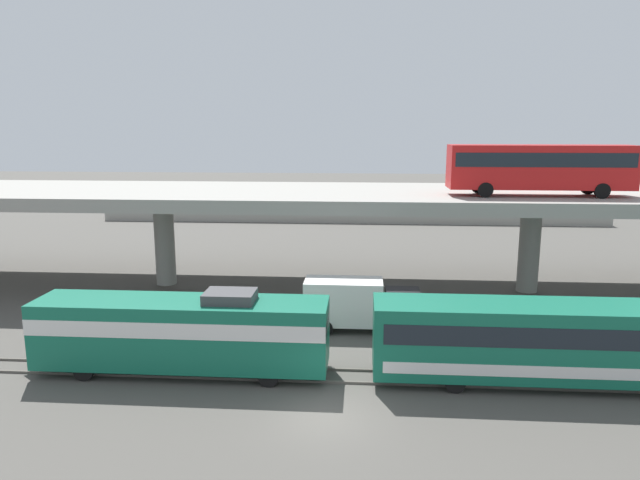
{
  "coord_description": "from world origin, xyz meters",
  "views": [
    {
      "loc": [
        1.41,
        -22.19,
        11.89
      ],
      "look_at": [
        -1.3,
        14.47,
        4.7
      ],
      "focal_mm": 32.44,
      "sensor_mm": 36.0,
      "label": 1
    }
  ],
  "objects_px": {
    "parked_car_4": "(164,199)",
    "parked_car_7": "(311,198)",
    "parked_car_0": "(295,200)",
    "parked_car_3": "(440,202)",
    "train_locomotive": "(168,329)",
    "transit_bus_on_overpass": "(540,165)",
    "parked_car_5": "(511,204)",
    "parked_car_1": "(499,201)",
    "service_truck_west": "(358,303)",
    "parked_car_6": "(372,201)",
    "train_coach_lead": "(604,341)",
    "parked_car_2": "(535,200)"
  },
  "relations": [
    {
      "from": "parked_car_0",
      "to": "parked_car_3",
      "type": "distance_m",
      "value": 19.37
    },
    {
      "from": "parked_car_1",
      "to": "parked_car_3",
      "type": "bearing_deg",
      "value": -168.63
    },
    {
      "from": "service_truck_west",
      "to": "parked_car_6",
      "type": "height_order",
      "value": "service_truck_west"
    },
    {
      "from": "transit_bus_on_overpass",
      "to": "parked_car_7",
      "type": "distance_m",
      "value": 44.6
    },
    {
      "from": "train_locomotive",
      "to": "parked_car_5",
      "type": "xyz_separation_m",
      "value": [
        28.55,
        49.37,
        -0.01
      ]
    },
    {
      "from": "parked_car_7",
      "to": "parked_car_2",
      "type": "bearing_deg",
      "value": 0.57
    },
    {
      "from": "train_coach_lead",
      "to": "parked_car_6",
      "type": "height_order",
      "value": "train_coach_lead"
    },
    {
      "from": "parked_car_5",
      "to": "parked_car_3",
      "type": "bearing_deg",
      "value": 171.39
    },
    {
      "from": "service_truck_west",
      "to": "parked_car_4",
      "type": "bearing_deg",
      "value": 121.46
    },
    {
      "from": "train_locomotive",
      "to": "parked_car_3",
      "type": "distance_m",
      "value": 54.39
    },
    {
      "from": "train_locomotive",
      "to": "transit_bus_on_overpass",
      "type": "relative_size",
      "value": 1.27
    },
    {
      "from": "train_locomotive",
      "to": "parked_car_4",
      "type": "relative_size",
      "value": 3.34
    },
    {
      "from": "parked_car_6",
      "to": "parked_car_4",
      "type": "bearing_deg",
      "value": -0.3
    },
    {
      "from": "parked_car_0",
      "to": "parked_car_5",
      "type": "relative_size",
      "value": 1.01
    },
    {
      "from": "train_coach_lead",
      "to": "service_truck_west",
      "type": "relative_size",
      "value": 3.13
    },
    {
      "from": "parked_car_1",
      "to": "parked_car_7",
      "type": "distance_m",
      "value": 25.48
    },
    {
      "from": "parked_car_4",
      "to": "parked_car_7",
      "type": "xyz_separation_m",
      "value": [
        20.18,
        2.11,
        -0.0
      ]
    },
    {
      "from": "parked_car_1",
      "to": "parked_car_3",
      "type": "xyz_separation_m",
      "value": [
        -8.0,
        -1.61,
        -0.0
      ]
    },
    {
      "from": "parked_car_6",
      "to": "parked_car_2",
      "type": "bearing_deg",
      "value": -173.37
    },
    {
      "from": "train_coach_lead",
      "to": "parked_car_4",
      "type": "height_order",
      "value": "train_coach_lead"
    },
    {
      "from": "parked_car_1",
      "to": "parked_car_5",
      "type": "height_order",
      "value": "same"
    },
    {
      "from": "parked_car_6",
      "to": "parked_car_7",
      "type": "height_order",
      "value": "same"
    },
    {
      "from": "parked_car_1",
      "to": "parked_car_2",
      "type": "xyz_separation_m",
      "value": [
        5.15,
        1.31,
        -0.0
      ]
    },
    {
      "from": "parked_car_2",
      "to": "parked_car_4",
      "type": "bearing_deg",
      "value": -177.27
    },
    {
      "from": "parked_car_2",
      "to": "parked_car_5",
      "type": "relative_size",
      "value": 0.93
    },
    {
      "from": "train_coach_lead",
      "to": "parked_car_6",
      "type": "bearing_deg",
      "value": -79.0
    },
    {
      "from": "parked_car_1",
      "to": "transit_bus_on_overpass",
      "type": "bearing_deg",
      "value": -99.49
    },
    {
      "from": "train_coach_lead",
      "to": "transit_bus_on_overpass",
      "type": "height_order",
      "value": "transit_bus_on_overpass"
    },
    {
      "from": "train_locomotive",
      "to": "transit_bus_on_overpass",
      "type": "bearing_deg",
      "value": -147.28
    },
    {
      "from": "transit_bus_on_overpass",
      "to": "service_truck_west",
      "type": "xyz_separation_m",
      "value": [
        -11.96,
        -6.88,
        -7.75
      ]
    },
    {
      "from": "train_locomotive",
      "to": "parked_car_5",
      "type": "bearing_deg",
      "value": -120.04
    },
    {
      "from": "train_locomotive",
      "to": "parked_car_4",
      "type": "height_order",
      "value": "train_locomotive"
    },
    {
      "from": "parked_car_1",
      "to": "parked_car_7",
      "type": "height_order",
      "value": "same"
    },
    {
      "from": "train_locomotive",
      "to": "parked_car_7",
      "type": "height_order",
      "value": "train_locomotive"
    },
    {
      "from": "service_truck_west",
      "to": "parked_car_6",
      "type": "relative_size",
      "value": 1.55
    },
    {
      "from": "parked_car_0",
      "to": "parked_car_4",
      "type": "height_order",
      "value": "same"
    },
    {
      "from": "parked_car_1",
      "to": "parked_car_7",
      "type": "bearing_deg",
      "value": 177.74
    },
    {
      "from": "parked_car_1",
      "to": "parked_car_3",
      "type": "relative_size",
      "value": 1.07
    },
    {
      "from": "parked_car_3",
      "to": "parked_car_4",
      "type": "relative_size",
      "value": 0.94
    },
    {
      "from": "parked_car_4",
      "to": "parked_car_6",
      "type": "xyz_separation_m",
      "value": [
        28.69,
        -0.15,
        -0.0
      ]
    },
    {
      "from": "train_locomotive",
      "to": "parked_car_6",
      "type": "bearing_deg",
      "value": -101.85
    },
    {
      "from": "train_locomotive",
      "to": "parked_car_3",
      "type": "bearing_deg",
      "value": -111.2
    },
    {
      "from": "transit_bus_on_overpass",
      "to": "parked_car_1",
      "type": "relative_size",
      "value": 2.62
    },
    {
      "from": "transit_bus_on_overpass",
      "to": "parked_car_0",
      "type": "bearing_deg",
      "value": 119.36
    },
    {
      "from": "service_truck_west",
      "to": "train_coach_lead",
      "type": "bearing_deg",
      "value": -30.62
    },
    {
      "from": "train_coach_lead",
      "to": "parked_car_6",
      "type": "distance_m",
      "value": 52.02
    },
    {
      "from": "service_truck_west",
      "to": "parked_car_7",
      "type": "xyz_separation_m",
      "value": [
        -7.03,
        46.58,
        0.55
      ]
    },
    {
      "from": "parked_car_6",
      "to": "train_coach_lead",
      "type": "bearing_deg",
      "value": 101.0
    },
    {
      "from": "transit_bus_on_overpass",
      "to": "parked_car_4",
      "type": "xyz_separation_m",
      "value": [
        -39.18,
        37.59,
        -7.21
      ]
    },
    {
      "from": "parked_car_0",
      "to": "train_locomotive",
      "type": "bearing_deg",
      "value": -90.33
    }
  ]
}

